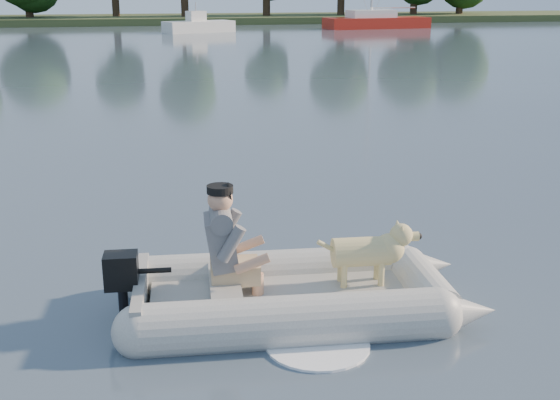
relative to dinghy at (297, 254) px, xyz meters
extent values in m
plane|color=slate|center=(0.10, -0.46, -0.63)|extent=(160.00, 160.00, 0.00)
cube|color=#47512D|center=(0.10, 61.54, -0.38)|extent=(160.00, 12.00, 0.70)
cylinder|color=#332316|center=(-9.80, 60.88, 0.84)|extent=(0.70, 0.70, 2.94)
cylinder|color=#332316|center=(-2.32, 61.50, 1.21)|extent=(0.70, 0.70, 3.67)
cylinder|color=#332316|center=(11.40, 59.97, 0.98)|extent=(0.70, 0.70, 3.21)
cylinder|color=#332316|center=(18.80, 60.59, 1.34)|extent=(0.70, 0.70, 3.94)
cylinder|color=#332316|center=(26.37, 60.86, 1.13)|extent=(0.70, 0.70, 3.52)
cylinder|color=#332316|center=(31.15, 60.63, 0.98)|extent=(0.70, 0.70, 3.21)
cube|color=#A51E12|center=(18.13, 48.40, -0.31)|extent=(8.70, 3.54, 1.06)
cube|color=white|center=(17.61, 48.33, 0.48)|extent=(3.90, 2.34, 0.63)
camera|label=1|loc=(-1.56, -6.47, 2.61)|focal=45.00mm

